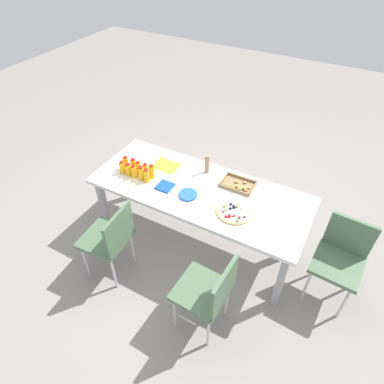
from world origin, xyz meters
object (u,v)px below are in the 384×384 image
juice_bottle_2 (134,172)px  juice_bottle_8 (146,170)px  plate_stack (188,195)px  juice_bottle_4 (147,176)px  snack_tray (238,185)px  juice_bottle_3 (141,173)px  paper_folder (166,166)px  juice_bottle_7 (138,168)px  napkin_stack (165,186)px  fruit_pizza (234,211)px  party_table (199,194)px  juice_bottle_5 (126,163)px  juice_bottle_6 (134,165)px  juice_bottle_0 (122,167)px  chair_end (341,255)px  cardboard_tube (207,164)px  juice_bottle_1 (128,170)px  juice_bottle_9 (152,172)px  chair_near_left (111,237)px  chair_near_right (209,291)px

juice_bottle_2 → juice_bottle_8: size_ratio=1.05×
juice_bottle_8 → plate_stack: bearing=-7.9°
juice_bottle_4 → snack_tray: (0.80, 0.36, -0.06)m
juice_bottle_3 → paper_folder: bearing=72.4°
juice_bottle_7 → napkin_stack: size_ratio=0.91×
fruit_pizza → juice_bottle_3: bearing=-179.7°
party_table → snack_tray: (0.31, 0.21, 0.08)m
juice_bottle_5 → juice_bottle_6: bearing=7.0°
juice_bottle_8 → juice_bottle_2: bearing=-133.9°
juice_bottle_0 → napkin_stack: (0.48, 0.01, -0.06)m
juice_bottle_4 → juice_bottle_7: juice_bottle_4 is taller
chair_end → paper_folder: 1.83m
juice_bottle_3 → paper_folder: (0.09, 0.29, -0.07)m
party_table → fruit_pizza: fruit_pizza is taller
juice_bottle_6 → cardboard_tube: 0.73m
juice_bottle_1 → juice_bottle_9: 0.24m
juice_bottle_1 → cardboard_tube: cardboard_tube is taller
juice_bottle_3 → juice_bottle_9: size_ratio=0.98×
juice_bottle_6 → juice_bottle_7: bearing=-9.0°
chair_near_left → juice_bottle_7: 0.73m
juice_bottle_3 → juice_bottle_7: bearing=141.2°
plate_stack → paper_folder: (-0.42, 0.29, -0.01)m
juice_bottle_4 → juice_bottle_5: same height
juice_bottle_6 → juice_bottle_8: (0.14, 0.00, -0.00)m
juice_bottle_3 → plate_stack: juice_bottle_3 is taller
napkin_stack → plate_stack: bearing=-0.6°
juice_bottle_2 → cardboard_tube: (0.59, 0.41, 0.03)m
juice_bottle_7 → chair_near_left: bearing=-78.9°
juice_bottle_0 → plate_stack: juice_bottle_0 is taller
juice_bottle_3 → paper_folder: 0.32m
juice_bottle_5 → juice_bottle_9: (0.31, 0.00, 0.00)m
napkin_stack → juice_bottle_5: bearing=173.3°
chair_near_right → cardboard_tube: bearing=30.6°
chair_end → juice_bottle_0: (-2.12, -0.19, 0.29)m
cardboard_tube → juice_bottle_2: bearing=-145.3°
juice_bottle_5 → chair_near_left: bearing=-66.8°
chair_near_right → paper_folder: bearing=48.1°
chair_near_left → plate_stack: size_ratio=4.85×
juice_bottle_9 → cardboard_tube: (0.43, 0.33, 0.03)m
juice_bottle_0 → napkin_stack: size_ratio=0.90×
napkin_stack → cardboard_tube: cardboard_tube is taller
chair_near_right → juice_bottle_5: bearing=63.4°
snack_tray → paper_folder: (-0.77, -0.05, -0.01)m
juice_bottle_4 → juice_bottle_6: (-0.21, 0.08, -0.00)m
juice_bottle_2 → juice_bottle_9: 0.18m
chair_near_left → juice_bottle_6: juice_bottle_6 is taller
juice_bottle_0 → juice_bottle_5: (-0.01, 0.07, 0.01)m
juice_bottle_4 → fruit_pizza: (0.90, 0.01, -0.05)m
juice_bottle_3 → snack_tray: bearing=22.0°
party_table → juice_bottle_5: 0.81m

